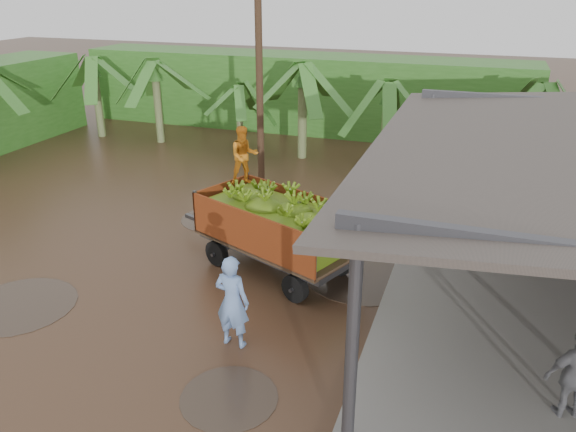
# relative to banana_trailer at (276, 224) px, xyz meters

# --- Properties ---
(ground) EXTENTS (100.00, 100.00, 0.00)m
(ground) POSITION_rel_banana_trailer_xyz_m (-2.11, -1.66, -1.26)
(ground) COLOR black
(ground) RESTS_ON ground
(hedge_north) EXTENTS (22.00, 3.00, 3.60)m
(hedge_north) POSITION_rel_banana_trailer_xyz_m (-4.11, 14.34, 0.54)
(hedge_north) COLOR #2D661E
(hedge_north) RESTS_ON ground
(banana_trailer) EXTENTS (5.67, 3.39, 3.46)m
(banana_trailer) POSITION_rel_banana_trailer_xyz_m (0.00, 0.00, 0.00)
(banana_trailer) COLOR #A13E17
(banana_trailer) RESTS_ON ground
(man_blue) EXTENTS (0.76, 0.53, 2.01)m
(man_blue) POSITION_rel_banana_trailer_xyz_m (0.30, -3.33, -0.25)
(man_blue) COLOR #6F91CB
(man_blue) RESTS_ON ground
(man_grey) EXTENTS (1.12, 0.75, 1.76)m
(man_grey) POSITION_rel_banana_trailer_xyz_m (6.58, -3.40, -0.38)
(man_grey) COLOR slate
(man_grey) RESTS_ON ground
(utility_pole) EXTENTS (1.20, 0.24, 8.68)m
(utility_pole) POSITION_rel_banana_trailer_xyz_m (-2.70, 5.73, 3.14)
(utility_pole) COLOR #47301E
(utility_pole) RESTS_ON ground
(banana_plants) EXTENTS (24.38, 20.69, 4.46)m
(banana_plants) POSITION_rel_banana_trailer_xyz_m (-8.08, 5.29, 0.61)
(banana_plants) COLOR #2D661E
(banana_plants) RESTS_ON ground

